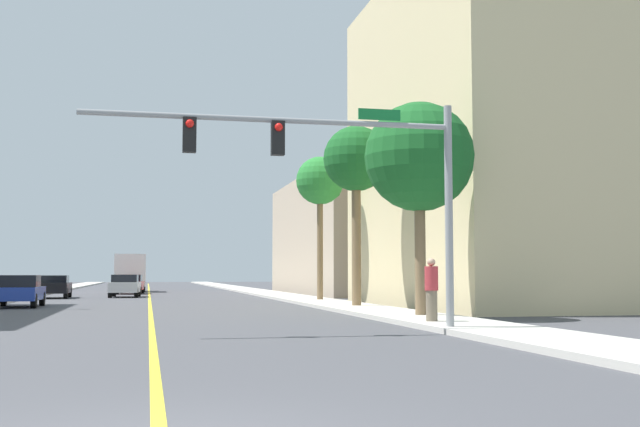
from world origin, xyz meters
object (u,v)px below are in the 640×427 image
(car_silver, at_px, (125,285))
(delivery_truck, at_px, (131,272))
(car_red, at_px, (131,284))
(car_blue, at_px, (18,291))
(palm_near, at_px, (419,158))
(pedestrian, at_px, (431,289))
(traffic_signal_mast, at_px, (338,163))
(car_black, at_px, (53,286))
(palm_far, at_px, (320,183))
(palm_mid, at_px, (356,162))

(car_silver, xyz_separation_m, delivery_truck, (0.03, 15.14, 0.88))
(car_red, distance_m, delivery_truck, 7.00)
(car_blue, bearing_deg, delivery_truck, -98.71)
(palm_near, xyz_separation_m, delivery_truck, (-10.04, 42.12, -3.66))
(car_red, xyz_separation_m, pedestrian, (9.03, -38.51, 0.30))
(traffic_signal_mast, relative_size, car_black, 2.10)
(car_silver, bearing_deg, palm_near, -66.86)
(palm_far, bearing_deg, car_red, 117.10)
(palm_mid, distance_m, car_silver, 22.30)
(traffic_signal_mast, distance_m, car_silver, 33.26)
(car_blue, height_order, car_red, car_red)
(traffic_signal_mast, distance_m, car_black, 33.13)
(car_black, bearing_deg, pedestrian, 113.46)
(car_red, bearing_deg, car_silver, -88.38)
(palm_far, relative_size, pedestrian, 4.22)
(palm_near, bearing_deg, car_silver, 110.46)
(palm_mid, xyz_separation_m, palm_far, (0.14, 7.84, -0.02))
(car_blue, bearing_deg, traffic_signal_mast, 118.55)
(palm_mid, height_order, car_black, palm_mid)
(car_black, xyz_separation_m, car_red, (4.35, 9.39, 0.01))
(car_black, xyz_separation_m, car_blue, (-0.01, -13.12, -0.00))
(palm_far, xyz_separation_m, car_silver, (-10.15, 11.30, -5.50))
(car_silver, bearing_deg, pedestrian, -70.43)
(car_red, bearing_deg, delivery_truck, 93.99)
(palm_far, xyz_separation_m, car_red, (-9.98, 19.50, -5.50))
(car_silver, relative_size, pedestrian, 2.25)
(palm_near, distance_m, car_black, 29.81)
(car_silver, bearing_deg, car_blue, -103.66)
(delivery_truck, relative_size, pedestrian, 4.02)
(car_silver, relative_size, car_red, 0.88)
(car_red, bearing_deg, palm_mid, -67.40)
(car_silver, bearing_deg, delivery_truck, 92.59)
(traffic_signal_mast, xyz_separation_m, pedestrian, (3.25, 2.23, -3.18))
(traffic_signal_mast, distance_m, car_red, 41.29)
(palm_mid, relative_size, car_black, 1.74)
(traffic_signal_mast, height_order, car_blue, traffic_signal_mast)
(car_blue, xyz_separation_m, pedestrian, (13.40, -16.00, 0.31))
(palm_far, relative_size, car_black, 1.70)
(car_silver, xyz_separation_m, pedestrian, (9.20, -30.31, 0.30))
(car_silver, height_order, delivery_truck, delivery_truck)
(traffic_signal_mast, distance_m, palm_mid, 14.14)
(car_blue, bearing_deg, palm_near, 137.83)
(car_silver, xyz_separation_m, car_red, (0.17, 8.20, -0.00))
(car_black, bearing_deg, palm_far, 143.57)
(traffic_signal_mast, relative_size, car_blue, 2.28)
(car_silver, bearing_deg, palm_far, -45.40)
(palm_near, relative_size, palm_far, 0.93)
(car_black, distance_m, delivery_truck, 16.89)
(traffic_signal_mast, xyz_separation_m, car_red, (-5.78, 40.74, -3.48))
(car_silver, bearing_deg, car_red, 91.51)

